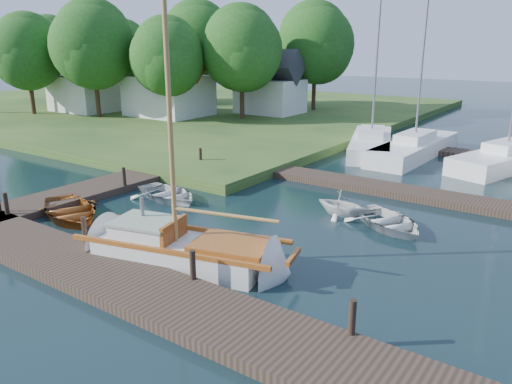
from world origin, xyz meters
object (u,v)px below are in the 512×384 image
Objects in this scene: dinghy at (70,208)px; marina_boat_0 at (371,142)px; tree_1 at (93,45)px; mooring_post_3 at (352,317)px; sailboat at (187,253)px; tree_4 at (198,42)px; tree_2 at (168,57)px; tree_5 at (123,52)px; marina_boat_2 at (506,157)px; tree_3 at (242,49)px; mooring_post_5 at (200,156)px; tree_0 at (27,52)px; mooring_post_1 at (84,229)px; house_c at (270,88)px; tree_6 at (50,49)px; mooring_post_0 at (6,203)px; tender_b at (342,202)px; tree_7 at (316,43)px; tender_a at (168,192)px; marina_boat_1 at (414,147)px; mooring_post_4 at (124,176)px; house_a at (168,85)px; house_b at (86,84)px; mooring_post_2 at (193,265)px; tender_c at (388,218)px.

dinghy is 0.32× the size of marina_boat_0.
mooring_post_3 is at bearing -29.61° from tree_1.
tree_4 is at bearing 116.58° from sailboat.
tree_2 is 0.97× the size of tree_5.
marina_boat_2 reaches higher than tree_3.
tree_0 is (-23.00, 5.05, 4.83)m from mooring_post_5.
tree_4 is at bearing 125.08° from mooring_post_1.
tree_6 is at bearing -164.86° from house_c.
mooring_post_0 is at bearing -33.78° from tree_0.
mooring_post_0 is 12.27m from tender_b.
tree_3 is 8.26m from tree_7.
marina_boat_2 reaches higher than house_c.
tree_7 is (-5.00, 21.05, 5.50)m from mooring_post_5.
tender_a is 14.20m from marina_boat_0.
tree_1 reaches higher than marina_boat_1.
mooring_post_4 is (-13.00, 5.00, 0.00)m from mooring_post_3.
house_a is 0.72× the size of tree_3.
tree_2 reaches higher than mooring_post_1.
marina_boat_1 is 37.39m from tree_6.
tree_7 reaches higher than tree_1.
dinghy is 0.41× the size of tree_1.
house_b is at bearing 156.80° from mooring_post_5.
house_c is (-20.00, 27.00, 1.88)m from mooring_post_3.
mooring_post_2 is 7.69m from dinghy.
mooring_post_5 is at bearing -20.86° from tree_6.
tender_c is (-1.99, 7.38, -0.36)m from mooring_post_3.
tree_7 reaches higher than sailboat.
marina_boat_0 is 1.36× the size of tree_3.
marina_boat_2 is 2.15× the size of house_c.
dinghy is 0.65× the size of house_b.
tree_2 is 13.42m from tree_5.
tree_3 is 0.93× the size of tree_7.
dinghy is 0.71× the size of house_c.
tree_7 reaches higher than tree_0.
mooring_post_0 is at bearing 180.00° from mooring_post_1.
tree_5 is (-35.78, 5.71, 4.84)m from marina_boat_2.
marina_boat_2 is 42.12m from tree_6.
sailboat is 1.21× the size of tree_5.
tree_0 is (-2.00, -3.95, 2.76)m from house_b.
tree_6 is at bearing 159.14° from mooring_post_5.
marina_boat_1 is 1.02× the size of tree_7.
dinghy is at bearing 171.22° from tender_a.
mooring_post_1 is 0.07× the size of marina_boat_0.
mooring_post_3 is 0.08× the size of marina_boat_1.
mooring_post_4 is 33.51m from tree_6.
sailboat is 33.75m from tree_0.
tree_7 reaches higher than tender_b.
tree_1 reaches higher than tree_5.
tree_0 reaches higher than mooring_post_2.
sailboat reaches higher than mooring_post_3.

